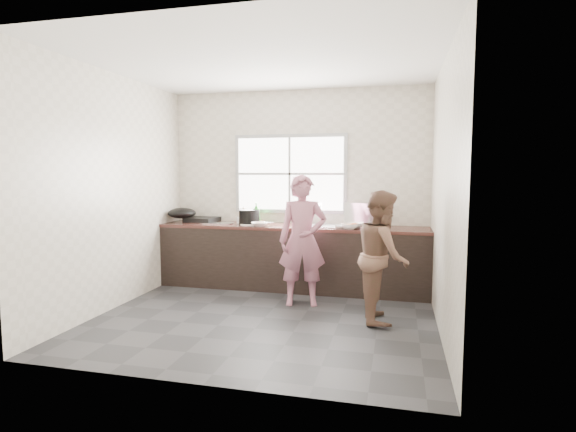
% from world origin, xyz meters
% --- Properties ---
extents(floor, '(3.60, 3.20, 0.01)m').
position_xyz_m(floor, '(0.00, 0.00, -0.01)').
color(floor, '#29292C').
rests_on(floor, ground).
extents(ceiling, '(3.60, 3.20, 0.01)m').
position_xyz_m(ceiling, '(0.00, 0.00, 2.71)').
color(ceiling, silver).
rests_on(ceiling, wall_back).
extents(wall_back, '(3.60, 0.01, 2.70)m').
position_xyz_m(wall_back, '(0.00, 1.60, 1.35)').
color(wall_back, beige).
rests_on(wall_back, ground).
extents(wall_left, '(0.01, 3.20, 2.70)m').
position_xyz_m(wall_left, '(-1.80, 0.00, 1.35)').
color(wall_left, beige).
rests_on(wall_left, ground).
extents(wall_right, '(0.01, 3.20, 2.70)m').
position_xyz_m(wall_right, '(1.80, 0.00, 1.35)').
color(wall_right, silver).
rests_on(wall_right, ground).
extents(wall_front, '(3.60, 0.01, 2.70)m').
position_xyz_m(wall_front, '(0.00, -1.60, 1.35)').
color(wall_front, beige).
rests_on(wall_front, ground).
extents(cabinet, '(3.60, 0.62, 0.82)m').
position_xyz_m(cabinet, '(0.00, 1.29, 0.41)').
color(cabinet, black).
rests_on(cabinet, floor).
extents(countertop, '(3.60, 0.64, 0.04)m').
position_xyz_m(countertop, '(0.00, 1.29, 0.84)').
color(countertop, '#3B1D18').
rests_on(countertop, cabinet).
extents(sink, '(0.55, 0.45, 0.02)m').
position_xyz_m(sink, '(0.35, 1.29, 0.86)').
color(sink, silver).
rests_on(sink, countertop).
extents(faucet, '(0.02, 0.02, 0.30)m').
position_xyz_m(faucet, '(0.35, 1.49, 1.01)').
color(faucet, silver).
rests_on(faucet, countertop).
extents(window_frame, '(1.60, 0.05, 1.10)m').
position_xyz_m(window_frame, '(-0.10, 1.59, 1.55)').
color(window_frame, '#9EA0A5').
rests_on(window_frame, wall_back).
extents(window_glazing, '(1.50, 0.01, 1.00)m').
position_xyz_m(window_glazing, '(-0.10, 1.57, 1.55)').
color(window_glazing, white).
rests_on(window_glazing, window_frame).
extents(woman, '(0.59, 0.46, 1.44)m').
position_xyz_m(woman, '(0.29, 0.59, 0.72)').
color(woman, '#B36B81').
rests_on(woman, floor).
extents(person_side, '(0.61, 0.74, 1.39)m').
position_xyz_m(person_side, '(1.23, 0.22, 0.69)').
color(person_side, brown).
rests_on(person_side, floor).
extents(cutting_board, '(0.40, 0.40, 0.04)m').
position_xyz_m(cutting_board, '(-0.58, 1.37, 0.88)').
color(cutting_board, '#2F1F12').
rests_on(cutting_board, countertop).
extents(cleaver, '(0.22, 0.21, 0.01)m').
position_xyz_m(cleaver, '(-0.33, 1.15, 0.90)').
color(cleaver, silver).
rests_on(cleaver, cutting_board).
extents(bowl_mince, '(0.27, 0.27, 0.06)m').
position_xyz_m(bowl_mince, '(-0.39, 1.08, 0.89)').
color(bowl_mince, white).
rests_on(bowl_mince, countertop).
extents(bowl_crabs, '(0.23, 0.23, 0.06)m').
position_xyz_m(bowl_crabs, '(0.79, 1.08, 0.89)').
color(bowl_crabs, white).
rests_on(bowl_crabs, countertop).
extents(bowl_held, '(0.18, 0.18, 0.05)m').
position_xyz_m(bowl_held, '(0.67, 1.08, 0.89)').
color(bowl_held, silver).
rests_on(bowl_held, countertop).
extents(black_pot, '(0.31, 0.31, 0.20)m').
position_xyz_m(black_pot, '(-0.60, 1.27, 0.96)').
color(black_pot, black).
rests_on(black_pot, countertop).
extents(plate_food, '(0.25, 0.25, 0.02)m').
position_xyz_m(plate_food, '(-0.59, 1.18, 0.87)').
color(plate_food, white).
rests_on(plate_food, countertop).
extents(bottle_green, '(0.13, 0.13, 0.30)m').
position_xyz_m(bottle_green, '(-0.52, 1.34, 1.01)').
color(bottle_green, '#2E8E2F').
rests_on(bottle_green, countertop).
extents(bottle_brown_tall, '(0.10, 0.10, 0.21)m').
position_xyz_m(bottle_brown_tall, '(-0.73, 1.41, 0.96)').
color(bottle_brown_tall, '#462711').
rests_on(bottle_brown_tall, countertop).
extents(bottle_brown_short, '(0.15, 0.15, 0.16)m').
position_xyz_m(bottle_brown_short, '(-0.67, 1.38, 0.94)').
color(bottle_brown_short, '#512D14').
rests_on(bottle_brown_short, countertop).
extents(glass_jar, '(0.07, 0.07, 0.09)m').
position_xyz_m(glass_jar, '(-0.78, 1.36, 0.91)').
color(glass_jar, white).
rests_on(glass_jar, countertop).
extents(burner, '(0.46, 0.46, 0.06)m').
position_xyz_m(burner, '(-1.37, 1.45, 0.89)').
color(burner, black).
rests_on(burner, countertop).
extents(wok, '(0.52, 0.52, 0.15)m').
position_xyz_m(wok, '(-1.60, 1.26, 0.99)').
color(wok, black).
rests_on(wok, burner).
extents(dish_rack, '(0.52, 0.46, 0.33)m').
position_xyz_m(dish_rack, '(0.97, 1.24, 1.02)').
color(dish_rack, white).
rests_on(dish_rack, countertop).
extents(pot_lid_left, '(0.31, 0.31, 0.01)m').
position_xyz_m(pot_lid_left, '(-1.18, 1.25, 0.87)').
color(pot_lid_left, '#A8ABAE').
rests_on(pot_lid_left, countertop).
extents(pot_lid_right, '(0.35, 0.35, 0.01)m').
position_xyz_m(pot_lid_right, '(-0.97, 1.27, 0.87)').
color(pot_lid_right, '#A9ACB0').
rests_on(pot_lid_right, countertop).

